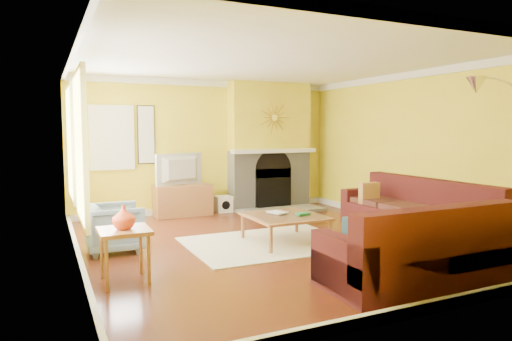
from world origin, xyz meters
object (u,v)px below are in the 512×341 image
coffee_table (285,229)px  media_console (183,200)px  sectional_sofa (374,218)px  armchair (115,228)px  side_table (125,256)px

coffee_table → media_console: (-0.79, 2.77, 0.09)m
sectional_sofa → coffee_table: size_ratio=3.31×
coffee_table → sectional_sofa: bearing=-41.5°
armchair → media_console: bearing=-35.8°
sectional_sofa → media_console: size_ratio=3.20×
media_console → armchair: size_ratio=1.50×
coffee_table → side_table: 2.62m
sectional_sofa → armchair: sectional_sofa is taller
sectional_sofa → armchair: 3.65m
side_table → media_console: bearing=64.8°
coffee_table → side_table: side_table is taller
media_console → side_table: bearing=-115.2°
armchair → side_table: size_ratio=1.23×
media_console → armchair: armchair is taller
coffee_table → side_table: (-2.48, -0.83, 0.09)m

